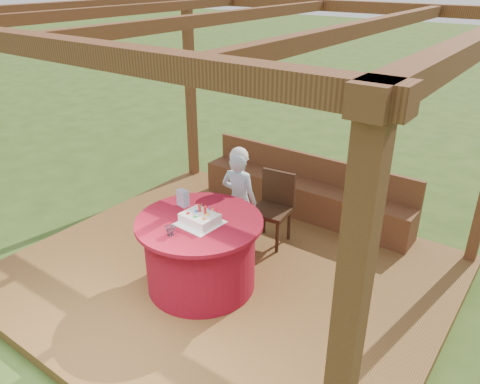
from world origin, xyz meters
name	(u,v)px	position (x,y,z in m)	size (l,w,h in m)	color
ground	(227,280)	(0.00, 0.00, 0.00)	(60.00, 60.00, 0.00)	#2D4818
deck	(227,275)	(0.00, 0.00, 0.06)	(4.50, 4.00, 0.12)	brown
pergola	(224,61)	(0.00, 0.00, 2.41)	(4.50, 4.00, 2.72)	brown
bench	(304,195)	(0.00, 1.72, 0.38)	(3.00, 0.42, 0.80)	brown
table	(201,253)	(-0.07, -0.35, 0.52)	(1.28, 1.28, 0.78)	maroon
chair	(274,204)	(0.04, 0.88, 0.60)	(0.47, 0.47, 0.87)	#331D10
elderly_woman	(239,198)	(-0.21, 0.51, 0.76)	(0.48, 0.34, 1.26)	#94C0DB
birthday_cake	(200,219)	(-0.02, -0.39, 0.95)	(0.41, 0.41, 0.18)	white
gift_bag	(183,198)	(-0.41, -0.20, 0.99)	(0.12, 0.08, 0.18)	#C881AA
drinking_glass	(170,231)	(-0.09, -0.73, 0.95)	(0.10, 0.10, 0.09)	white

